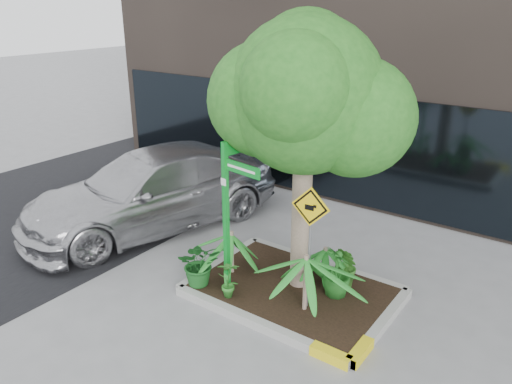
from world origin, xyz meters
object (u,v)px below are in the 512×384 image
Objects in this scene: parked_car at (153,190)px; street_sign_post at (230,205)px; tree at (306,95)px; cattle_sign at (310,228)px.

street_sign_post is at bearing -4.71° from parked_car.
cattle_sign is at bearing -49.29° from tree.
tree is at bearing 10.75° from parked_car.
street_sign_post is at bearing -170.45° from cattle_sign.
cattle_sign is at bearing 4.79° from parked_car.
tree is 4.76m from parked_car.
parked_car is 2.11× the size of street_sign_post.
parked_car is 4.62m from cattle_sign.
street_sign_post is at bearing -134.39° from tree.
tree is 1.98m from cattle_sign.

